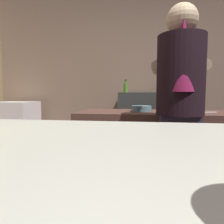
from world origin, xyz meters
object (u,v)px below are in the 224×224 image
Objects in this scene: bartender at (180,106)px; bottle_olive_oil at (126,88)px; bottle_vinegar at (181,86)px; mixing_bowl at (141,109)px; mini_fridge at (16,132)px; chefs_knife at (204,112)px; bottle_soy at (160,86)px.

bartender reaches higher than bottle_olive_oil.
bartender is 7.68× the size of bottle_vinegar.
bartender is 8.83× the size of mixing_bowl.
mini_fridge is at bearing 59.76° from bartender.
chefs_knife is 1.20m from bottle_vinegar.
bottle_olive_oil is at bearing 4.12° from mini_fridge.
bartender is at bearing -32.96° from mini_fridge.
mixing_bowl is at bearing -26.35° from mini_fridge.
mixing_bowl is 0.75× the size of bottle_soy.
bottle_olive_oil is (-0.52, 1.58, 0.18)m from bartender.
mini_fridge is 2.24m from mixing_bowl.
mini_fridge is at bearing -177.23° from bottle_vinegar.
bottle_soy reaches higher than mini_fridge.
bartender is 0.50m from chefs_knife.
mixing_bowl is 1.25m from bottle_vinegar.
bottle_soy is (2.23, 0.25, 0.72)m from mini_fridge.
mixing_bowl is at bearing -77.45° from bottle_olive_oil.
bottle_vinegar reaches higher than chefs_knife.
bottle_vinegar reaches higher than bottle_olive_oil.
bottle_soy is at bearing 13.98° from bottle_olive_oil.
bottle_soy is at bearing 6.43° from mini_fridge.
bartender is at bearing -59.90° from mixing_bowl.
mini_fridge reaches higher than chefs_knife.
mini_fridge is 3.98× the size of chefs_knife.
mini_fridge is 5.08× the size of bottle_olive_oil.
chefs_knife is 1.44m from bottle_olive_oil.
chefs_knife is 1.36m from bottle_soy.
bartender is at bearing -89.65° from bottle_soy.
bartender is at bearing -99.66° from bottle_vinegar.
bottle_vinegar is 0.86× the size of bottle_soy.
bottle_olive_oil reaches higher than mini_fridge.
mini_fridge is at bearing 153.65° from mixing_bowl.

